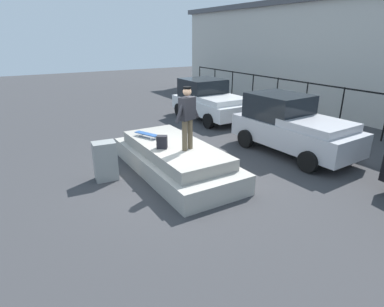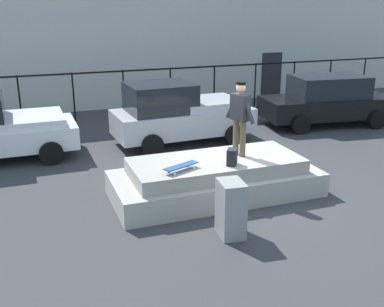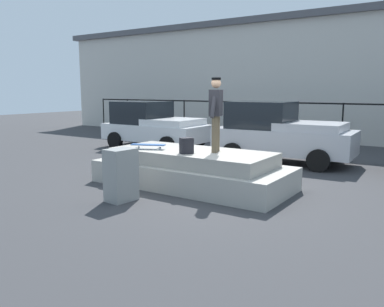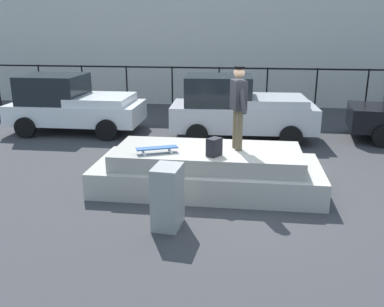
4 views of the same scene
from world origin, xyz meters
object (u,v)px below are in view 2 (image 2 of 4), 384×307
at_px(backpack, 232,157).
at_px(car_black_sedan_far, 328,100).
at_px(skateboarder, 240,114).
at_px(skateboard, 181,166).
at_px(car_silver_pickup_mid, 179,113).
at_px(utility_box, 231,209).

xyz_separation_m(backpack, car_black_sedan_far, (6.01, 4.90, -0.15)).
xyz_separation_m(skateboarder, skateboard, (-1.58, -0.51, -0.87)).
height_order(skateboard, car_silver_pickup_mid, car_silver_pickup_mid).
height_order(backpack, car_silver_pickup_mid, car_silver_pickup_mid).
height_order(skateboarder, skateboard, skateboarder).
height_order(car_silver_pickup_mid, utility_box, car_silver_pickup_mid).
bearing_deg(car_black_sedan_far, backpack, -140.84).
xyz_separation_m(skateboarder, backpack, (-0.43, -0.55, -0.79)).
height_order(skateboard, car_black_sedan_far, car_black_sedan_far).
relative_size(skateboard, utility_box, 0.77).
relative_size(car_silver_pickup_mid, car_black_sedan_far, 0.90).
xyz_separation_m(backpack, car_silver_pickup_mid, (0.36, 4.61, -0.10)).
height_order(car_silver_pickup_mid, car_black_sedan_far, car_silver_pickup_mid).
distance_m(skateboarder, car_black_sedan_far, 7.13).
xyz_separation_m(backpack, utility_box, (-0.67, -1.41, -0.49)).
xyz_separation_m(car_silver_pickup_mid, utility_box, (-1.03, -6.02, -0.40)).
distance_m(car_black_sedan_far, utility_box, 9.19).
height_order(skateboarder, car_silver_pickup_mid, skateboarder).
relative_size(car_black_sedan_far, utility_box, 4.43).
relative_size(skateboarder, utility_box, 1.55).
bearing_deg(car_black_sedan_far, skateboarder, -142.07).
distance_m(skateboard, backpack, 1.15).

